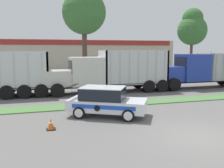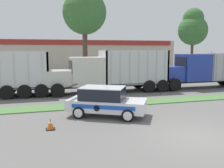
{
  "view_description": "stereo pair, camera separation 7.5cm",
  "coord_description": "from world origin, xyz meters",
  "px_view_note": "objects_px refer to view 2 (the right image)",
  "views": [
    {
      "loc": [
        -6.35,
        -8.67,
        3.67
      ],
      "look_at": [
        -1.32,
        8.19,
        1.23
      ],
      "focal_mm": 40.0,
      "sensor_mm": 36.0,
      "label": 1
    },
    {
      "loc": [
        -6.28,
        -8.69,
        3.67
      ],
      "look_at": [
        -1.32,
        8.19,
        1.23
      ],
      "focal_mm": 40.0,
      "sensor_mm": 36.0,
      "label": 2
    }
  ],
  "objects_px": {
    "dump_truck_trail": "(97,74)",
    "traffic_cone": "(50,124)",
    "dump_truck_lead": "(202,71)",
    "rally_car": "(105,101)"
  },
  "relations": [
    {
      "from": "dump_truck_trail",
      "to": "traffic_cone",
      "type": "distance_m",
      "value": 10.19
    },
    {
      "from": "dump_truck_lead",
      "to": "traffic_cone",
      "type": "xyz_separation_m",
      "value": [
        -14.7,
        -9.02,
        -1.38
      ]
    },
    {
      "from": "dump_truck_trail",
      "to": "rally_car",
      "type": "relative_size",
      "value": 2.32
    },
    {
      "from": "dump_truck_lead",
      "to": "dump_truck_trail",
      "type": "relative_size",
      "value": 1.06
    },
    {
      "from": "dump_truck_lead",
      "to": "rally_car",
      "type": "xyz_separation_m",
      "value": [
        -11.63,
        -7.4,
        -0.79
      ]
    },
    {
      "from": "dump_truck_lead",
      "to": "dump_truck_trail",
      "type": "distance_m",
      "value": 10.36
    },
    {
      "from": "traffic_cone",
      "to": "dump_truck_lead",
      "type": "bearing_deg",
      "value": 31.53
    },
    {
      "from": "rally_car",
      "to": "traffic_cone",
      "type": "height_order",
      "value": "rally_car"
    },
    {
      "from": "dump_truck_lead",
      "to": "rally_car",
      "type": "distance_m",
      "value": 13.81
    },
    {
      "from": "dump_truck_lead",
      "to": "traffic_cone",
      "type": "relative_size",
      "value": 22.06
    }
  ]
}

